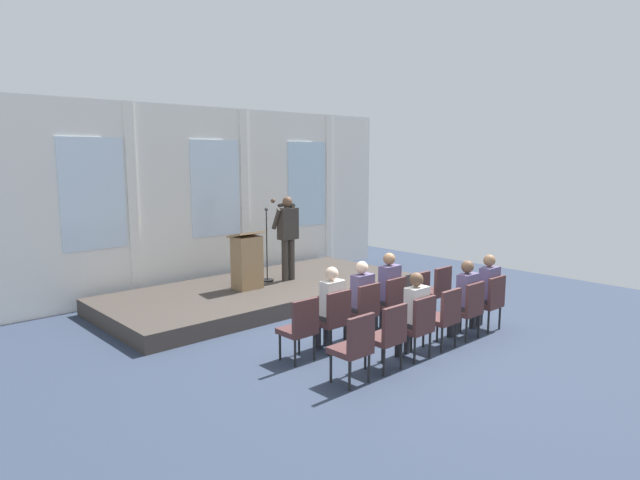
{
  "coord_description": "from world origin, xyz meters",
  "views": [
    {
      "loc": [
        -6.5,
        -5.47,
        2.93
      ],
      "look_at": [
        0.21,
        1.85,
        1.39
      ],
      "focal_mm": 30.68,
      "sensor_mm": 36.0,
      "label": 1
    }
  ],
  "objects_px": {
    "chair_r1_c0": "(354,345)",
    "chair_r1_c1": "(388,333)",
    "speaker": "(287,232)",
    "mic_stand": "(267,265)",
    "audience_r1_c4": "(464,295)",
    "chair_r0_c4": "(415,294)",
    "lectern": "(247,261)",
    "chair_r1_c2": "(418,324)",
    "chair_r1_c4": "(468,307)",
    "chair_r0_c5": "(438,288)",
    "audience_r0_c2": "(360,296)",
    "audience_r1_c2": "(413,310)",
    "chair_r1_c3": "(444,315)",
    "chair_r0_c3": "(391,301)",
    "chair_r1_c5": "(490,299)",
    "chair_r0_c0": "(300,326)",
    "audience_r0_c1": "(330,304)",
    "audience_r0_c3": "(387,288)",
    "chair_r0_c2": "(364,308)",
    "audience_r1_c5": "(486,288)",
    "chair_r0_c1": "(334,317)"
  },
  "relations": [
    {
      "from": "chair_r0_c4",
      "to": "chair_r1_c3",
      "type": "height_order",
      "value": "same"
    },
    {
      "from": "chair_r0_c2",
      "to": "chair_r0_c0",
      "type": "bearing_deg",
      "value": 180.0
    },
    {
      "from": "mic_stand",
      "to": "chair_r1_c5",
      "type": "bearing_deg",
      "value": -73.23
    },
    {
      "from": "audience_r0_c2",
      "to": "chair_r0_c3",
      "type": "relative_size",
      "value": 1.37
    },
    {
      "from": "audience_r1_c5",
      "to": "chair_r0_c3",
      "type": "bearing_deg",
      "value": 143.27
    },
    {
      "from": "chair_r1_c3",
      "to": "audience_r0_c1",
      "type": "bearing_deg",
      "value": 138.92
    },
    {
      "from": "chair_r0_c1",
      "to": "chair_r1_c1",
      "type": "distance_m",
      "value": 1.06
    },
    {
      "from": "speaker",
      "to": "mic_stand",
      "type": "bearing_deg",
      "value": 151.1
    },
    {
      "from": "audience_r1_c5",
      "to": "chair_r1_c2",
      "type": "bearing_deg",
      "value": -177.6
    },
    {
      "from": "audience_r0_c1",
      "to": "audience_r0_c3",
      "type": "height_order",
      "value": "audience_r0_c3"
    },
    {
      "from": "audience_r0_c2",
      "to": "chair_r0_c5",
      "type": "xyz_separation_m",
      "value": [
        1.97,
        -0.08,
        -0.18
      ]
    },
    {
      "from": "speaker",
      "to": "audience_r0_c2",
      "type": "relative_size",
      "value": 1.38
    },
    {
      "from": "audience_r1_c2",
      "to": "chair_r1_c4",
      "type": "xyz_separation_m",
      "value": [
        1.32,
        -0.08,
        -0.18
      ]
    },
    {
      "from": "chair_r1_c5",
      "to": "audience_r0_c3",
      "type": "bearing_deg",
      "value": 138.99
    },
    {
      "from": "chair_r1_c0",
      "to": "chair_r1_c1",
      "type": "distance_m",
      "value": 0.66
    },
    {
      "from": "chair_r1_c3",
      "to": "chair_r1_c4",
      "type": "bearing_deg",
      "value": 0.0
    },
    {
      "from": "audience_r0_c3",
      "to": "chair_r1_c5",
      "type": "height_order",
      "value": "audience_r0_c3"
    },
    {
      "from": "chair_r0_c4",
      "to": "chair_r0_c5",
      "type": "bearing_deg",
      "value": 0.0
    },
    {
      "from": "chair_r1_c1",
      "to": "speaker",
      "type": "bearing_deg",
      "value": 68.28
    },
    {
      "from": "mic_stand",
      "to": "chair_r0_c4",
      "type": "xyz_separation_m",
      "value": [
        0.68,
        -3.37,
        -0.11
      ]
    },
    {
      "from": "lectern",
      "to": "chair_r1_c1",
      "type": "bearing_deg",
      "value": -98.24
    },
    {
      "from": "chair_r0_c4",
      "to": "chair_r1_c4",
      "type": "relative_size",
      "value": 1.0
    },
    {
      "from": "chair_r0_c5",
      "to": "chair_r1_c1",
      "type": "height_order",
      "value": "same"
    },
    {
      "from": "audience_r0_c2",
      "to": "chair_r0_c5",
      "type": "bearing_deg",
      "value": -2.41
    },
    {
      "from": "chair_r0_c5",
      "to": "audience_r1_c2",
      "type": "distance_m",
      "value": 2.21
    },
    {
      "from": "chair_r1_c2",
      "to": "chair_r1_c4",
      "type": "height_order",
      "value": "same"
    },
    {
      "from": "chair_r1_c1",
      "to": "chair_r0_c4",
      "type": "bearing_deg",
      "value": 28.33
    },
    {
      "from": "chair_r0_c1",
      "to": "chair_r1_c4",
      "type": "bearing_deg",
      "value": -28.33
    },
    {
      "from": "chair_r0_c1",
      "to": "audience_r1_c5",
      "type": "relative_size",
      "value": 0.72
    },
    {
      "from": "audience_r1_c4",
      "to": "audience_r1_c5",
      "type": "relative_size",
      "value": 0.99
    },
    {
      "from": "chair_r1_c5",
      "to": "audience_r0_c1",
      "type": "bearing_deg",
      "value": 156.45
    },
    {
      "from": "chair_r1_c1",
      "to": "audience_r1_c4",
      "type": "xyz_separation_m",
      "value": [
        1.97,
        0.08,
        0.18
      ]
    },
    {
      "from": "chair_r0_c4",
      "to": "chair_r1_c1",
      "type": "height_order",
      "value": "same"
    },
    {
      "from": "chair_r1_c1",
      "to": "chair_r1_c3",
      "type": "bearing_deg",
      "value": 0.0
    },
    {
      "from": "audience_r1_c4",
      "to": "chair_r1_c0",
      "type": "bearing_deg",
      "value": -178.18
    },
    {
      "from": "chair_r0_c0",
      "to": "audience_r1_c2",
      "type": "height_order",
      "value": "audience_r1_c2"
    },
    {
      "from": "chair_r0_c2",
      "to": "audience_r1_c4",
      "type": "xyz_separation_m",
      "value": [
        1.32,
        -0.98,
        0.18
      ]
    },
    {
      "from": "lectern",
      "to": "chair_r1_c0",
      "type": "xyz_separation_m",
      "value": [
        -1.26,
        -4.18,
        -0.32
      ]
    },
    {
      "from": "mic_stand",
      "to": "audience_r0_c1",
      "type": "height_order",
      "value": "mic_stand"
    },
    {
      "from": "lectern",
      "to": "chair_r0_c3",
      "type": "height_order",
      "value": "lectern"
    },
    {
      "from": "speaker",
      "to": "audience_r0_c1",
      "type": "bearing_deg",
      "value": -118.68
    },
    {
      "from": "audience_r0_c2",
      "to": "audience_r1_c2",
      "type": "distance_m",
      "value": 1.06
    },
    {
      "from": "audience_r0_c1",
      "to": "audience_r1_c4",
      "type": "height_order",
      "value": "audience_r0_c1"
    },
    {
      "from": "speaker",
      "to": "chair_r1_c0",
      "type": "bearing_deg",
      "value": -119.0
    },
    {
      "from": "chair_r1_c3",
      "to": "mic_stand",
      "type": "bearing_deg",
      "value": 90.26
    },
    {
      "from": "chair_r0_c1",
      "to": "chair_r1_c5",
      "type": "height_order",
      "value": "same"
    },
    {
      "from": "audience_r0_c3",
      "to": "audience_r1_c2",
      "type": "relative_size",
      "value": 1.05
    },
    {
      "from": "mic_stand",
      "to": "chair_r1_c2",
      "type": "height_order",
      "value": "mic_stand"
    },
    {
      "from": "audience_r0_c1",
      "to": "chair_r1_c1",
      "type": "distance_m",
      "value": 1.16
    },
    {
      "from": "lectern",
      "to": "audience_r0_c2",
      "type": "relative_size",
      "value": 0.9
    }
  ]
}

